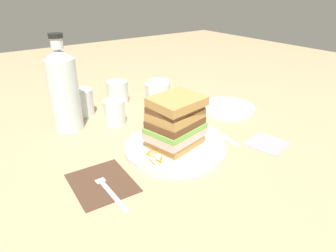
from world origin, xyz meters
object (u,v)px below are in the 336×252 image
juice_glass (158,101)px  empty_tumbler_0 (118,92)px  empty_tumbler_1 (159,91)px  empty_tumbler_3 (115,112)px  sandwich (176,122)px  water_bottle (64,89)px  empty_tumbler_2 (82,102)px  main_plate (175,147)px  knife (216,131)px  side_plate (227,108)px  napkin_dark (102,182)px  napkin_pink (267,143)px  fork (106,187)px

juice_glass → empty_tumbler_0: 0.18m
juice_glass → empty_tumbler_1: 0.11m
empty_tumbler_3 → sandwich: bearing=-78.3°
water_bottle → empty_tumbler_2: size_ratio=3.23×
sandwich → juice_glass: bearing=66.4°
sandwich → empty_tumbler_3: 0.24m
main_plate → knife: 0.16m
sandwich → empty_tumbler_3: bearing=101.7°
side_plate → empty_tumbler_0: bearing=132.9°
napkin_dark → napkin_pink: same height
side_plate → main_plate: bearing=-159.8°
juice_glass → empty_tumbler_1: size_ratio=1.29×
empty_tumbler_2 → side_plate: (0.40, -0.24, -0.03)m
side_plate → fork: bearing=-163.4°
empty_tumbler_0 → empty_tumbler_3: empty_tumbler_0 is taller
knife → empty_tumbler_2: size_ratio=2.44×
empty_tumbler_1 → empty_tumbler_2: (-0.26, 0.05, 0.00)m
water_bottle → side_plate: 0.51m
empty_tumbler_1 → empty_tumbler_3: bearing=-160.6°
juice_glass → napkin_dark: bearing=-142.2°
sandwich → knife: bearing=4.9°
napkin_dark → empty_tumbler_1: size_ratio=1.84×
knife → side_plate: bearing=34.6°
empty_tumbler_1 → knife: bearing=-90.7°
water_bottle → side_plate: water_bottle is taller
napkin_dark → juice_glass: bearing=37.8°
knife → empty_tumbler_1: bearing=89.3°
water_bottle → empty_tumbler_0: (0.21, 0.10, -0.08)m
sandwich → knife: size_ratio=0.74×
napkin_dark → empty_tumbler_1: 0.49m
fork → water_bottle: water_bottle is taller
side_plate → empty_tumbler_2: bearing=148.5°
sandwich → empty_tumbler_2: (-0.10, 0.35, -0.04)m
main_plate → empty_tumbler_2: bearing=105.6°
juice_glass → empty_tumbler_2: size_ratio=1.23×
juice_glass → water_bottle: (-0.26, 0.06, 0.07)m
empty_tumbler_1 → side_plate: size_ratio=0.43×
knife → napkin_pink: 0.14m
fork → water_bottle: bearing=83.2°
water_bottle → knife: bearing=-39.2°
main_plate → knife: (0.16, 0.01, -0.01)m
empty_tumbler_2 → sandwich: bearing=-74.4°
main_plate → napkin_pink: (0.21, -0.12, -0.01)m
sandwich → napkin_pink: 0.25m
sandwich → empty_tumbler_0: size_ratio=1.97×
napkin_dark → empty_tumbler_0: (0.25, 0.40, 0.04)m
side_plate → napkin_pink: 0.24m
empty_tumbler_0 → empty_tumbler_3: 0.18m
knife → main_plate: bearing=-175.4°
fork → napkin_pink: (0.42, -0.07, -0.00)m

